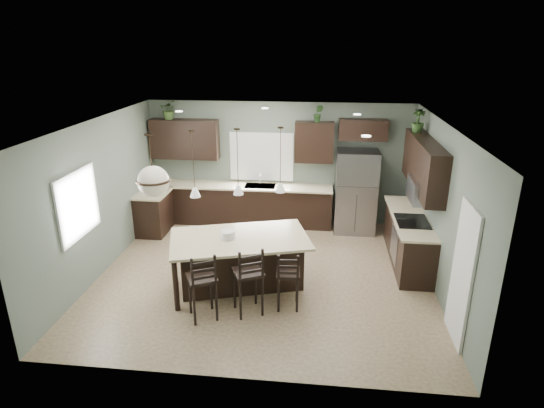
{
  "coord_description": "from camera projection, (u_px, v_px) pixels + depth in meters",
  "views": [
    {
      "loc": [
        0.97,
        -7.39,
        4.11
      ],
      "look_at": [
        0.1,
        0.4,
        1.25
      ],
      "focal_mm": 30.0,
      "sensor_mm": 36.0,
      "label": 1
    }
  ],
  "objects": [
    {
      "name": "ground",
      "position": [
        264.0,
        274.0,
        8.41
      ],
      "size": [
        6.0,
        6.0,
        0.0
      ],
      "primitive_type": "plane",
      "color": "#9E8466",
      "rests_on": "ground"
    },
    {
      "name": "pantry_door",
      "position": [
        462.0,
        275.0,
        6.3
      ],
      "size": [
        0.04,
        0.82,
        2.04
      ],
      "primitive_type": "cube",
      "color": "white",
      "rests_on": "ground"
    },
    {
      "name": "window_back",
      "position": [
        262.0,
        157.0,
        10.47
      ],
      "size": [
        1.35,
        0.02,
        1.0
      ],
      "primitive_type": "cube",
      "color": "white",
      "rests_on": "room_shell"
    },
    {
      "name": "window_left",
      "position": [
        77.0,
        205.0,
        7.44
      ],
      "size": [
        0.02,
        1.1,
        1.0
      ],
      "primitive_type": "cube",
      "color": "white",
      "rests_on": "room_shell"
    },
    {
      "name": "left_return_cabs",
      "position": [
        154.0,
        213.0,
        10.12
      ],
      "size": [
        0.6,
        0.9,
        0.9
      ],
      "primitive_type": "cube",
      "color": "black",
      "rests_on": "ground"
    },
    {
      "name": "left_return_countertop",
      "position": [
        153.0,
        193.0,
        9.96
      ],
      "size": [
        0.66,
        0.96,
        0.04
      ],
      "primitive_type": "cube",
      "color": "beige",
      "rests_on": "left_return_cabs"
    },
    {
      "name": "back_lower_cabs",
      "position": [
        241.0,
        205.0,
        10.63
      ],
      "size": [
        4.2,
        0.6,
        0.9
      ],
      "primitive_type": "cube",
      "color": "black",
      "rests_on": "ground"
    },
    {
      "name": "back_countertop",
      "position": [
        241.0,
        186.0,
        10.45
      ],
      "size": [
        4.2,
        0.66,
        0.04
      ],
      "primitive_type": "cube",
      "color": "beige",
      "rests_on": "back_lower_cabs"
    },
    {
      "name": "sink_inset",
      "position": [
        260.0,
        186.0,
        10.4
      ],
      "size": [
        0.7,
        0.45,
        0.01
      ],
      "primitive_type": "cube",
      "color": "gray",
      "rests_on": "back_countertop"
    },
    {
      "name": "faucet",
      "position": [
        260.0,
        180.0,
        10.32
      ],
      "size": [
        0.02,
        0.02,
        0.28
      ],
      "primitive_type": "cylinder",
      "color": "silver",
      "rests_on": "back_countertop"
    },
    {
      "name": "back_upper_left",
      "position": [
        185.0,
        139.0,
        10.37
      ],
      "size": [
        1.55,
        0.34,
        0.9
      ],
      "primitive_type": "cube",
      "color": "black",
      "rests_on": "room_shell"
    },
    {
      "name": "back_upper_right",
      "position": [
        314.0,
        142.0,
        10.07
      ],
      "size": [
        0.85,
        0.34,
        0.9
      ],
      "primitive_type": "cube",
      "color": "black",
      "rests_on": "room_shell"
    },
    {
      "name": "fridge_header",
      "position": [
        363.0,
        130.0,
        9.85
      ],
      "size": [
        1.05,
        0.34,
        0.45
      ],
      "primitive_type": "cube",
      "color": "black",
      "rests_on": "room_shell"
    },
    {
      "name": "right_lower_cabs",
      "position": [
        408.0,
        240.0,
        8.79
      ],
      "size": [
        0.6,
        2.35,
        0.9
      ],
      "primitive_type": "cube",
      "color": "black",
      "rests_on": "ground"
    },
    {
      "name": "right_countertop",
      "position": [
        409.0,
        217.0,
        8.63
      ],
      "size": [
        0.66,
        2.35,
        0.04
      ],
      "primitive_type": "cube",
      "color": "beige",
      "rests_on": "right_lower_cabs"
    },
    {
      "name": "cooktop",
      "position": [
        412.0,
        221.0,
        8.37
      ],
      "size": [
        0.58,
        0.75,
        0.02
      ],
      "primitive_type": "cube",
      "color": "black",
      "rests_on": "right_countertop"
    },
    {
      "name": "wall_oven_front",
      "position": [
        394.0,
        245.0,
        8.56
      ],
      "size": [
        0.01,
        0.72,
        0.6
      ],
      "primitive_type": "cube",
      "color": "gray",
      "rests_on": "right_lower_cabs"
    },
    {
      "name": "right_upper_cabs",
      "position": [
        424.0,
        165.0,
        8.26
      ],
      "size": [
        0.34,
        2.35,
        0.9
      ],
      "primitive_type": "cube",
      "color": "black",
      "rests_on": "room_shell"
    },
    {
      "name": "microwave",
      "position": [
        421.0,
        190.0,
        8.15
      ],
      "size": [
        0.4,
        0.75,
        0.4
      ],
      "primitive_type": "cube",
      "color": "gray",
      "rests_on": "right_upper_cabs"
    },
    {
      "name": "refrigerator",
      "position": [
        356.0,
        192.0,
        10.05
      ],
      "size": [
        0.9,
        0.74,
        1.85
      ],
      "primitive_type": "cube",
      "color": "gray",
      "rests_on": "ground"
    },
    {
      "name": "kitchen_island",
      "position": [
        240.0,
        262.0,
        7.88
      ],
      "size": [
        2.6,
        1.92,
        0.92
      ],
      "primitive_type": "cube",
      "rotation": [
        0.0,
        0.0,
        0.29
      ],
      "color": "black",
      "rests_on": "ground"
    },
    {
      "name": "serving_dish",
      "position": [
        228.0,
        235.0,
        7.66
      ],
      "size": [
        0.24,
        0.24,
        0.14
      ],
      "primitive_type": "cylinder",
      "color": "silver",
      "rests_on": "kitchen_island"
    },
    {
      "name": "bar_stool_left",
      "position": [
        202.0,
        285.0,
        6.93
      ],
      "size": [
        0.57,
        0.57,
        1.14
      ],
      "primitive_type": "cube",
      "rotation": [
        0.0,
        0.0,
        0.47
      ],
      "color": "black",
      "rests_on": "ground"
    },
    {
      "name": "bar_stool_center",
      "position": [
        248.0,
        279.0,
        7.06
      ],
      "size": [
        0.58,
        0.58,
        1.17
      ],
      "primitive_type": "cube",
      "rotation": [
        0.0,
        0.0,
        0.45
      ],
      "color": "black",
      "rests_on": "ground"
    },
    {
      "name": "bar_stool_right",
      "position": [
        288.0,
        279.0,
        7.22
      ],
      "size": [
        0.4,
        0.4,
        1.01
      ],
      "primitive_type": "cube",
      "rotation": [
        0.0,
        0.0,
        0.08
      ],
      "color": "black",
      "rests_on": "ground"
    },
    {
      "name": "pendant_left",
      "position": [
        193.0,
        164.0,
        7.15
      ],
      "size": [
        0.17,
        0.17,
        1.1
      ],
      "primitive_type": null,
      "color": "white",
      "rests_on": "room_shell"
    },
    {
      "name": "pendant_center",
      "position": [
        238.0,
        162.0,
        7.27
      ],
      "size": [
        0.17,
        0.17,
        1.1
      ],
      "primitive_type": null,
      "color": "white",
      "rests_on": "room_shell"
    },
    {
      "name": "pendant_right",
      "position": [
        280.0,
        160.0,
        7.38
      ],
      "size": [
        0.17,
        0.17,
        1.1
      ],
      "primitive_type": null,
      "color": "silver",
      "rests_on": "room_shell"
    },
    {
      "name": "chandelier",
      "position": [
        152.0,
        166.0,
        6.87
      ],
      "size": [
        0.53,
        0.53,
        0.99
      ],
      "primitive_type": null,
      "color": "beige",
      "rests_on": "room_shell"
    },
    {
      "name": "plant_back_left",
      "position": [
        169.0,
        109.0,
        10.15
      ],
      "size": [
        0.46,
        0.42,
        0.44
      ],
      "primitive_type": "imported",
      "rotation": [
        0.0,
        0.0,
        0.22
      ],
      "color": "#324D21",
      "rests_on": "back_upper_left"
    },
    {
      "name": "plant_back_right",
      "position": [
        318.0,
        113.0,
        9.81
      ],
      "size": [
        0.23,
        0.19,
        0.38
      ],
      "primitive_type": "imported",
      "rotation": [
        0.0,
        0.0,
        -0.13
      ],
      "color": "#274B21",
      "rests_on": "back_upper_right"
    },
    {
      "name": "plant_right_wall",
      "position": [
        418.0,
        121.0,
        8.76
      ],
      "size": [
        0.3,
        0.3,
        0.44
      ],
      "primitive_type": "imported",
      "rotation": [
        0.0,
        0.0,
        -0.29
      ],
      "color": "#2E4E22",
      "rests_on": "right_upper_cabs"
    },
    {
      "name": "room_shell",
      "position": [
        264.0,
        187.0,
        7.83
      ],
      "size": [
        6.0,
        6.0,
        6.0
      ],
      "color": "#5D6B5E",
      "rests_on": "ground"
    }
  ]
}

